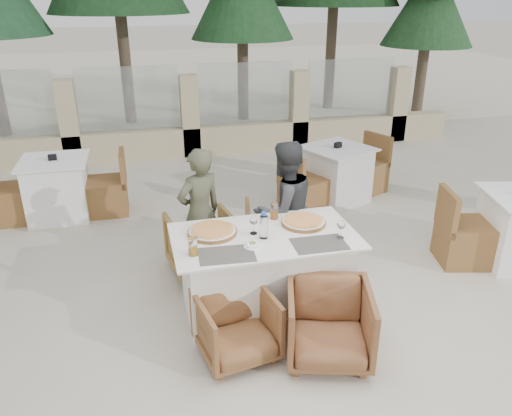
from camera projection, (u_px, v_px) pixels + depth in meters
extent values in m
plane|color=beige|center=(259.00, 303.00, 4.71)|extent=(80.00, 80.00, 0.00)
cube|color=beige|center=(157.00, 76.00, 17.14)|extent=(30.00, 16.00, 0.01)
cone|color=#214E25|center=(242.00, 1.00, 10.43)|extent=(2.20, 2.20, 5.00)
cone|color=#234F27|center=(429.00, 13.00, 10.82)|extent=(1.98, 1.98, 4.50)
cube|color=#57514A|center=(227.00, 255.00, 4.00)|extent=(0.47, 0.33, 0.00)
cube|color=#544F48|center=(319.00, 244.00, 4.16)|extent=(0.46, 0.31, 0.00)
cylinder|color=#C64D1B|center=(212.00, 231.00, 4.33)|extent=(0.56, 0.56, 0.06)
cylinder|color=orange|center=(303.00, 221.00, 4.51)|extent=(0.45, 0.45, 0.05)
cylinder|color=#B9D6F3|center=(264.00, 225.00, 4.22)|extent=(0.09, 0.09, 0.24)
cylinder|color=gold|center=(193.00, 246.00, 3.97)|extent=(0.10, 0.10, 0.15)
cylinder|color=orange|center=(274.00, 211.00, 4.60)|extent=(0.09, 0.09, 0.15)
imported|color=olive|center=(202.00, 244.00, 5.16)|extent=(0.76, 0.77, 0.62)
imported|color=brown|center=(274.00, 229.00, 5.50)|extent=(0.75, 0.76, 0.59)
imported|color=brown|center=(237.00, 326.00, 3.96)|extent=(0.68, 0.69, 0.55)
imported|color=brown|center=(329.00, 324.00, 3.92)|extent=(0.82, 0.83, 0.61)
imported|color=#4D4E38|center=(200.00, 213.00, 4.99)|extent=(0.58, 0.49, 1.34)
imported|color=#393B3E|center=(284.00, 210.00, 4.98)|extent=(0.82, 0.73, 1.41)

